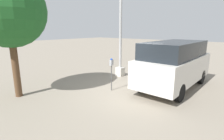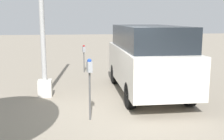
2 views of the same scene
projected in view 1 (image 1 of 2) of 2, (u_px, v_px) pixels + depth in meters
The scene contains 6 objects.
ground_plane at pixel (126, 91), 8.37m from camera, with size 80.00×80.00×0.00m, color gray.
parking_meter_near at pixel (111, 67), 8.19m from camera, with size 0.22×0.14×1.57m.
parking_meter_far at pixel (169, 56), 13.01m from camera, with size 0.22×0.14×1.32m.
lamp_post at pixel (120, 40), 10.59m from camera, with size 0.44×0.44×6.59m.
parked_van at pixel (175, 63), 8.61m from camera, with size 5.19×2.08×2.31m.
street_tree at pixel (8, 11), 6.91m from camera, with size 2.94×2.94×5.08m.
Camera 1 is at (-6.50, -4.57, 2.89)m, focal length 28.00 mm.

